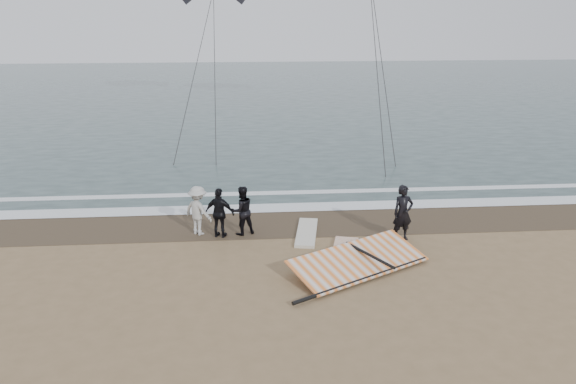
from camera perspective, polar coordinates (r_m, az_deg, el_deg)
name	(u,v)px	position (r m, az deg, el deg)	size (l,w,h in m)	color
ground	(337,283)	(15.25, 4.99, -9.23)	(120.00, 120.00, 0.00)	#8C704C
sea	(273,94)	(46.89, -1.52, 9.91)	(120.00, 54.00, 0.02)	#233838
wet_sand	(316,221)	(19.29, 2.86, -2.99)	(120.00, 2.80, 0.01)	#4C3D2B
foam_near	(311,207)	(20.58, 2.38, -1.51)	(120.00, 0.90, 0.01)	white
foam_far	(306,192)	(22.18, 1.87, 0.00)	(120.00, 0.45, 0.01)	white
man_main	(403,213)	(17.88, 11.59, -2.09)	(0.65, 0.43, 1.79)	black
board_white	(344,255)	(16.72, 5.69, -6.42)	(0.72, 2.57, 0.10)	white
board_cream	(307,232)	(18.26, 1.91, -4.12)	(0.62, 2.32, 0.10)	beige
trio_cluster	(218,211)	(18.04, -7.14, -1.95)	(2.47, 1.20, 1.63)	black
sail_rig	(355,261)	(16.05, 6.85, -7.02)	(4.23, 3.60, 0.51)	black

